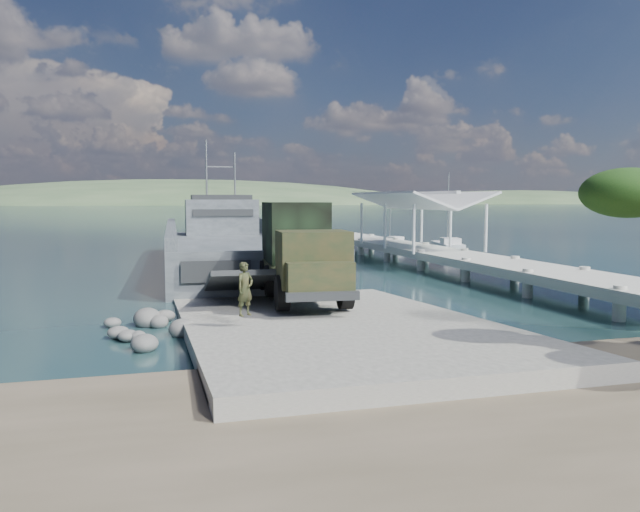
{
  "coord_description": "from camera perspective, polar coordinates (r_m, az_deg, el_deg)",
  "views": [
    {
      "loc": [
        -6.19,
        -21.76,
        4.7
      ],
      "look_at": [
        1.63,
        6.0,
        2.07
      ],
      "focal_mm": 35.0,
      "sensor_mm": 36.0,
      "label": 1
    }
  ],
  "objects": [
    {
      "name": "ground",
      "position": [
        23.11,
        0.15,
        -6.53
      ],
      "size": [
        1400.0,
        1400.0,
        0.0
      ],
      "primitive_type": "plane",
      "color": "#1C3B45",
      "rests_on": "ground"
    },
    {
      "name": "boat_ramp",
      "position": [
        22.12,
        0.86,
        -6.4
      ],
      "size": [
        10.0,
        18.0,
        0.5
      ],
      "primitive_type": "cube",
      "color": "slate",
      "rests_on": "ground"
    },
    {
      "name": "shoreline_rocks",
      "position": [
        22.75,
        -15.52,
        -6.91
      ],
      "size": [
        3.2,
        5.6,
        0.9
      ],
      "primitive_type": null,
      "color": "#5F5F5D",
      "rests_on": "ground"
    },
    {
      "name": "distant_headlands",
      "position": [
        584.49,
        -10.23,
        4.66
      ],
      "size": [
        1000.0,
        240.0,
        48.0
      ],
      "primitive_type": null,
      "color": "#3A5434",
      "rests_on": "ground"
    },
    {
      "name": "pier",
      "position": [
        44.95,
        9.6,
        1.18
      ],
      "size": [
        6.4,
        44.0,
        6.1
      ],
      "color": "#AEAFA4",
      "rests_on": "ground"
    },
    {
      "name": "landing_craft",
      "position": [
        44.13,
        -7.96,
        0.16
      ],
      "size": [
        10.18,
        35.53,
        10.46
      ],
      "rotation": [
        0.0,
        0.0,
        -0.04
      ],
      "color": "#3D4448",
      "rests_on": "ground"
    },
    {
      "name": "military_truck",
      "position": [
        26.54,
        -1.8,
        0.5
      ],
      "size": [
        3.46,
        8.97,
        4.07
      ],
      "rotation": [
        0.0,
        0.0,
        -0.08
      ],
      "color": "black",
      "rests_on": "boat_ramp"
    },
    {
      "name": "soldier",
      "position": [
        20.61,
        -6.85,
        -4.09
      ],
      "size": [
        0.77,
        0.71,
        1.77
      ],
      "primitive_type": "imported",
      "rotation": [
        0.0,
        0.0,
        0.58
      ],
      "color": "#1F301A",
      "rests_on": "boat_ramp"
    },
    {
      "name": "sailboat_near",
      "position": [
        57.92,
        11.61,
        0.83
      ],
      "size": [
        3.08,
        6.25,
        7.32
      ],
      "rotation": [
        0.0,
        0.0,
        -0.23
      ],
      "color": "silver",
      "rests_on": "ground"
    },
    {
      "name": "sailboat_far",
      "position": [
        63.44,
        6.46,
        1.2
      ],
      "size": [
        2.72,
        4.92,
        5.75
      ],
      "rotation": [
        0.0,
        0.0,
        0.3
      ],
      "color": "silver",
      "rests_on": "ground"
    }
  ]
}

